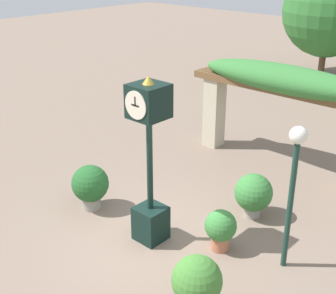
{
  "coord_description": "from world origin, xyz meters",
  "views": [
    {
      "loc": [
        5.45,
        -5.52,
        5.36
      ],
      "look_at": [
        -0.1,
        0.51,
        1.82
      ],
      "focal_mm": 50.0,
      "sensor_mm": 36.0,
      "label": 1
    }
  ],
  "objects": [
    {
      "name": "ground_plane",
      "position": [
        0.0,
        0.0,
        0.0
      ],
      "size": [
        60.0,
        60.0,
        0.0
      ],
      "primitive_type": "plane",
      "color": "#7F6B5B"
    },
    {
      "name": "pedestal_clock",
      "position": [
        -0.1,
        0.01,
        1.71
      ],
      "size": [
        0.62,
        0.66,
        3.31
      ],
      "color": "black",
      "rests_on": "ground"
    },
    {
      "name": "pergola",
      "position": [
        0.0,
        4.63,
        2.08
      ],
      "size": [
        5.28,
        1.07,
        2.7
      ],
      "color": "#BCB299",
      "rests_on": "ground"
    },
    {
      "name": "potted_plant_near_left",
      "position": [
        1.12,
        0.65,
        0.47
      ],
      "size": [
        0.61,
        0.61,
        0.83
      ],
      "color": "#B26B4C",
      "rests_on": "ground"
    },
    {
      "name": "potted_plant_near_right",
      "position": [
        -1.89,
        -0.04,
        0.57
      ],
      "size": [
        0.81,
        0.81,
        1.01
      ],
      "color": "gray",
      "rests_on": "ground"
    },
    {
      "name": "potted_plant_far_left",
      "position": [
        0.91,
        2.08,
        0.54
      ],
      "size": [
        0.81,
        0.81,
        0.97
      ],
      "color": "gray",
      "rests_on": "ground"
    },
    {
      "name": "potted_plant_far_right",
      "position": [
        1.86,
        -0.96,
        0.57
      ],
      "size": [
        0.8,
        0.8,
        1.02
      ],
      "color": "brown",
      "rests_on": "ground"
    },
    {
      "name": "lamp_post",
      "position": [
        2.27,
        1.04,
        1.93
      ],
      "size": [
        0.3,
        0.3,
        2.7
      ],
      "color": "#19382D",
      "rests_on": "ground"
    }
  ]
}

